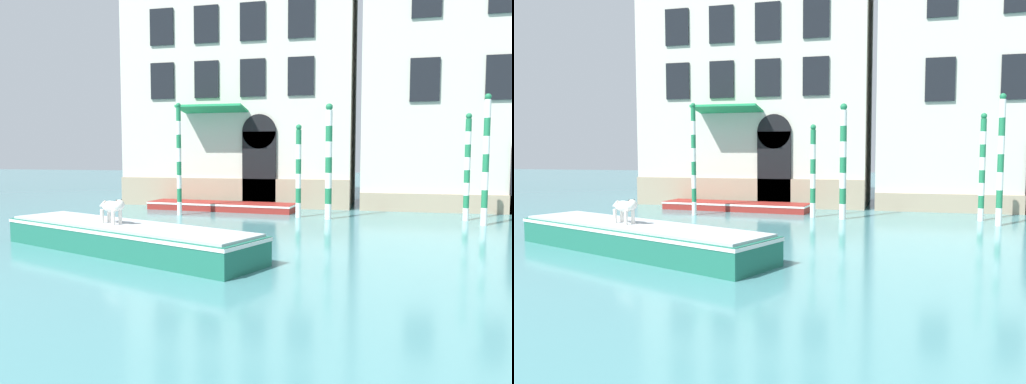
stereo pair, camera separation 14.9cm
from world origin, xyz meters
The scene contains 10 objects.
palazzo_left centered at (2.50, 20.25, 7.08)m, with size 11.30×7.40×14.20m.
palazzo_right centered at (14.30, 20.25, 8.27)m, with size 11.39×6.13×16.56m.
boat_foreground centered at (2.90, 6.18, 0.40)m, with size 8.18×4.62×0.75m.
dog_on_deck centered at (2.59, 6.12, 1.19)m, with size 0.94×0.61×0.68m.
boat_moored_near_palazzo centered at (2.48, 15.89, 0.19)m, with size 6.89×2.10×0.36m.
mooring_pole_0 centered at (12.67, 14.76, 2.07)m, with size 0.22×0.22×4.10m.
mooring_pole_1 centered at (7.48, 13.96, 2.27)m, with size 0.27×0.27×4.50m.
mooring_pole_2 centered at (6.26, 14.26, 1.88)m, with size 0.23×0.23×3.73m.
mooring_pole_3 centered at (1.32, 13.79, 2.34)m, with size 0.20×0.20×4.65m.
mooring_pole_4 centered at (13.07, 13.53, 2.36)m, with size 0.22×0.22×4.69m.
Camera 1 is at (9.27, -5.60, 2.63)m, focal length 35.00 mm.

